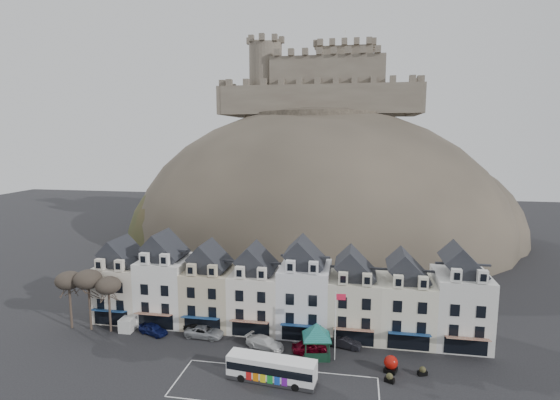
{
  "coord_description": "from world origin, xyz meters",
  "views": [
    {
      "loc": [
        10.25,
        -41.59,
        27.0
      ],
      "look_at": [
        -1.57,
        24.0,
        17.01
      ],
      "focal_mm": 28.0,
      "sensor_mm": 36.0,
      "label": 1
    }
  ],
  "objects_px": {
    "white_van": "(131,321)",
    "car_charcoal": "(345,343)",
    "flagpole": "(336,321)",
    "car_white": "(265,343)",
    "car_navy": "(153,329)",
    "bus_shelter": "(317,331)",
    "car_silver": "(204,332)",
    "car_black": "(198,329)",
    "red_buoy": "(391,364)",
    "bus": "(271,368)",
    "car_maroon": "(309,347)"
  },
  "relations": [
    {
      "from": "white_van",
      "to": "car_charcoal",
      "type": "height_order",
      "value": "white_van"
    },
    {
      "from": "bus",
      "to": "flagpole",
      "type": "bearing_deg",
      "value": 47.94
    },
    {
      "from": "flagpole",
      "to": "car_white",
      "type": "bearing_deg",
      "value": 171.76
    },
    {
      "from": "bus",
      "to": "car_navy",
      "type": "relative_size",
      "value": 2.34
    },
    {
      "from": "white_van",
      "to": "car_silver",
      "type": "xyz_separation_m",
      "value": [
        11.17,
        -0.89,
        -0.2
      ]
    },
    {
      "from": "car_white",
      "to": "bus_shelter",
      "type": "bearing_deg",
      "value": -77.32
    },
    {
      "from": "red_buoy",
      "to": "car_maroon",
      "type": "bearing_deg",
      "value": 163.34
    },
    {
      "from": "car_black",
      "to": "car_maroon",
      "type": "bearing_deg",
      "value": -81.11
    },
    {
      "from": "bus",
      "to": "white_van",
      "type": "bearing_deg",
      "value": 162.74
    },
    {
      "from": "car_charcoal",
      "to": "white_van",
      "type": "bearing_deg",
      "value": 102.39
    },
    {
      "from": "flagpole",
      "to": "car_white",
      "type": "xyz_separation_m",
      "value": [
        -9.0,
        1.3,
        -4.18
      ]
    },
    {
      "from": "bus",
      "to": "car_black",
      "type": "height_order",
      "value": "bus"
    },
    {
      "from": "car_charcoal",
      "to": "bus",
      "type": "bearing_deg",
      "value": 153.28
    },
    {
      "from": "bus_shelter",
      "to": "car_navy",
      "type": "distance_m",
      "value": 22.8
    },
    {
      "from": "bus_shelter",
      "to": "car_white",
      "type": "xyz_separation_m",
      "value": [
        -6.66,
        0.93,
        -2.63
      ]
    },
    {
      "from": "bus",
      "to": "car_white",
      "type": "xyz_separation_m",
      "value": [
        -2.3,
        7.23,
        -0.8
      ]
    },
    {
      "from": "car_black",
      "to": "red_buoy",
      "type": "bearing_deg",
      "value": -84.06
    },
    {
      "from": "white_van",
      "to": "car_charcoal",
      "type": "xyz_separation_m",
      "value": [
        29.94,
        -0.49,
        -0.26
      ]
    },
    {
      "from": "car_silver",
      "to": "car_charcoal",
      "type": "relative_size",
      "value": 1.28
    },
    {
      "from": "car_black",
      "to": "car_white",
      "type": "relative_size",
      "value": 0.79
    },
    {
      "from": "car_black",
      "to": "car_charcoal",
      "type": "distance_m",
      "value": 19.97
    },
    {
      "from": "white_van",
      "to": "car_black",
      "type": "height_order",
      "value": "white_van"
    },
    {
      "from": "car_navy",
      "to": "car_charcoal",
      "type": "distance_m",
      "value": 25.96
    },
    {
      "from": "bus",
      "to": "car_silver",
      "type": "distance_m",
      "value": 14.14
    },
    {
      "from": "car_navy",
      "to": "car_white",
      "type": "xyz_separation_m",
      "value": [
        15.88,
        -1.19,
        0.01
      ]
    },
    {
      "from": "bus",
      "to": "white_van",
      "type": "xyz_separation_m",
      "value": [
        -22.17,
        9.73,
        -0.62
      ]
    },
    {
      "from": "car_silver",
      "to": "car_charcoal",
      "type": "bearing_deg",
      "value": -85.88
    },
    {
      "from": "car_navy",
      "to": "car_white",
      "type": "relative_size",
      "value": 0.84
    },
    {
      "from": "car_white",
      "to": "red_buoy",
      "type": "bearing_deg",
      "value": -80.04
    },
    {
      "from": "car_white",
      "to": "car_charcoal",
      "type": "relative_size",
      "value": 1.28
    },
    {
      "from": "car_charcoal",
      "to": "red_buoy",
      "type": "bearing_deg",
      "value": -119.3
    },
    {
      "from": "bus",
      "to": "flagpole",
      "type": "distance_m",
      "value": 9.56
    },
    {
      "from": "flagpole",
      "to": "white_van",
      "type": "relative_size",
      "value": 2.1
    },
    {
      "from": "flagpole",
      "to": "car_charcoal",
      "type": "height_order",
      "value": "flagpole"
    },
    {
      "from": "white_van",
      "to": "car_black",
      "type": "relative_size",
      "value": 1.0
    },
    {
      "from": "red_buoy",
      "to": "car_navy",
      "type": "relative_size",
      "value": 0.45
    },
    {
      "from": "car_black",
      "to": "car_maroon",
      "type": "distance_m",
      "value": 15.8
    },
    {
      "from": "bus",
      "to": "bus_shelter",
      "type": "bearing_deg",
      "value": 61.78
    },
    {
      "from": "car_navy",
      "to": "red_buoy",
      "type": "bearing_deg",
      "value": -76.82
    },
    {
      "from": "flagpole",
      "to": "car_maroon",
      "type": "xyz_separation_m",
      "value": [
        -3.3,
        1.3,
        -4.18
      ]
    },
    {
      "from": "bus_shelter",
      "to": "car_maroon",
      "type": "relative_size",
      "value": 1.54
    },
    {
      "from": "red_buoy",
      "to": "car_navy",
      "type": "xyz_separation_m",
      "value": [
        -31.29,
        4.1,
        -0.26
      ]
    },
    {
      "from": "car_silver",
      "to": "car_white",
      "type": "distance_m",
      "value": 8.84
    },
    {
      "from": "flagpole",
      "to": "white_van",
      "type": "height_order",
      "value": "flagpole"
    },
    {
      "from": "bus",
      "to": "car_charcoal",
      "type": "relative_size",
      "value": 2.49
    },
    {
      "from": "bus_shelter",
      "to": "car_silver",
      "type": "bearing_deg",
      "value": 160.43
    },
    {
      "from": "car_navy",
      "to": "flagpole",
      "type": "bearing_deg",
      "value": -75.1
    },
    {
      "from": "bus",
      "to": "car_silver",
      "type": "bearing_deg",
      "value": 147.63
    },
    {
      "from": "car_black",
      "to": "bus",
      "type": "bearing_deg",
      "value": -110.6
    },
    {
      "from": "car_silver",
      "to": "flagpole",
      "type": "bearing_deg",
      "value": -96.45
    }
  ]
}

